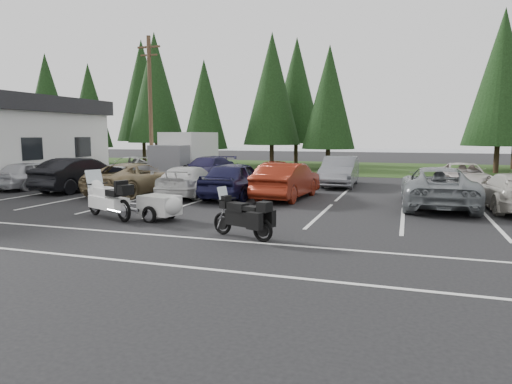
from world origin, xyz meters
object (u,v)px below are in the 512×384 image
(car_near_2, at_px, (136,178))
(car_near_4, at_px, (236,180))
(car_near_1, at_px, (81,174))
(car_far_1, at_px, (207,169))
(car_near_0, at_px, (31,175))
(adventure_motorcycle, at_px, (242,213))
(car_near_5, at_px, (287,181))
(car_far_2, at_px, (273,173))
(utility_pole, at_px, (150,104))
(car_far_4, at_px, (463,177))
(car_near_3, at_px, (190,181))
(touring_motorcycle, at_px, (108,195))
(cargo_trailer, at_px, (160,208))
(box_truck, at_px, (183,155))
(car_far_3, at_px, (340,171))
(car_far_0, at_px, (131,168))
(car_near_6, at_px, (438,187))

(car_near_2, height_order, car_near_4, car_near_4)
(car_near_1, bearing_deg, car_far_1, -117.78)
(car_near_0, distance_m, adventure_motorcycle, 15.93)
(adventure_motorcycle, bearing_deg, car_near_2, 158.61)
(car_near_5, relative_size, car_far_2, 1.16)
(car_near_1, height_order, car_far_2, car_near_1)
(utility_pole, xyz_separation_m, car_near_4, (8.89, -7.81, -3.90))
(car_far_4, xyz_separation_m, adventure_motorcycle, (-6.74, -13.17, 0.00))
(car_near_4, bearing_deg, car_far_1, -54.77)
(car_near_1, bearing_deg, car_near_0, 4.83)
(car_near_0, relative_size, car_near_3, 0.90)
(touring_motorcycle, xyz_separation_m, cargo_trailer, (1.75, 0.25, -0.38))
(car_near_0, relative_size, car_far_4, 0.85)
(car_far_2, bearing_deg, box_truck, 157.32)
(car_far_2, relative_size, car_far_3, 0.84)
(car_near_5, bearing_deg, car_near_1, 7.53)
(car_near_1, distance_m, cargo_trailer, 9.59)
(car_far_3, distance_m, car_far_4, 6.06)
(car_near_3, distance_m, touring_motorcycle, 5.86)
(car_near_3, relative_size, car_far_4, 0.95)
(car_near_3, bearing_deg, touring_motorcycle, 83.95)
(car_far_1, relative_size, car_far_2, 1.23)
(box_truck, distance_m, car_near_4, 10.82)
(car_near_3, height_order, car_far_4, car_far_4)
(car_far_3, bearing_deg, car_far_0, -178.78)
(car_near_0, bearing_deg, car_far_0, -114.13)
(car_near_5, xyz_separation_m, car_near_6, (6.02, -0.44, -0.01))
(car_near_1, height_order, car_near_4, car_near_1)
(box_truck, distance_m, car_far_0, 3.55)
(cargo_trailer, bearing_deg, car_far_1, 120.78)
(car_far_1, bearing_deg, cargo_trailer, -69.47)
(car_far_1, bearing_deg, car_far_4, 1.74)
(car_near_1, bearing_deg, cargo_trailer, 148.23)
(car_near_1, distance_m, car_far_2, 9.86)
(box_truck, relative_size, touring_motorcycle, 1.96)
(car_near_1, height_order, car_far_3, car_near_1)
(car_near_5, xyz_separation_m, car_far_1, (-6.40, 5.71, -0.06))
(car_near_1, bearing_deg, adventure_motorcycle, 151.50)
(box_truck, relative_size, car_near_4, 1.19)
(utility_pole, height_order, car_near_5, utility_pole)
(car_near_0, bearing_deg, car_near_5, -179.78)
(car_near_3, height_order, car_far_0, car_far_0)
(car_near_4, height_order, car_near_6, car_near_4)
(car_near_6, bearing_deg, utility_pole, -25.91)
(car_near_2, distance_m, car_far_0, 6.99)
(car_near_4, relative_size, cargo_trailer, 2.65)
(box_truck, xyz_separation_m, car_far_3, (10.54, -2.23, -0.66))
(car_near_0, height_order, adventure_motorcycle, car_near_0)
(car_near_0, bearing_deg, car_near_6, 178.24)
(adventure_motorcycle, bearing_deg, car_near_5, 116.33)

